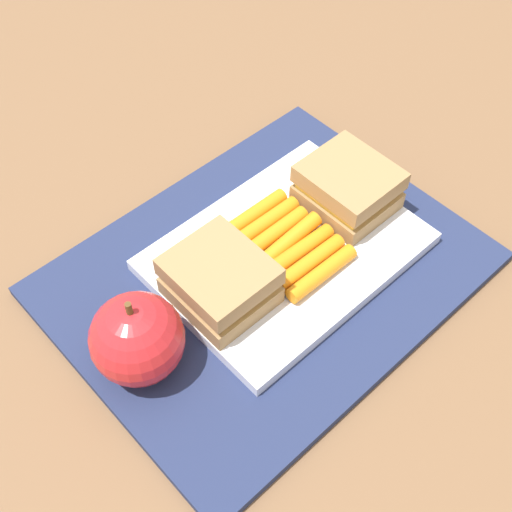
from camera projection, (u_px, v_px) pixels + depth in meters
The scene contains 7 objects.
ground_plane at pixel (266, 277), 0.61m from camera, with size 2.40×2.40×0.00m, color brown.
lunchbag_mat at pixel (266, 274), 0.60m from camera, with size 0.36×0.28×0.01m, color navy.
food_tray at pixel (286, 251), 0.61m from camera, with size 0.23×0.17×0.01m, color white.
sandwich_half_left at pixel (348, 187), 0.62m from camera, with size 0.07×0.08×0.04m.
sandwich_half_right at pixel (220, 281), 0.55m from camera, with size 0.07×0.08×0.04m.
carrot_sticks_bundle at pixel (287, 242), 0.59m from camera, with size 0.08×0.10×0.02m.
apple at pixel (139, 341), 0.51m from camera, with size 0.07×0.07×0.09m.
Camera 1 is at (0.25, 0.26, 0.49)m, focal length 46.98 mm.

